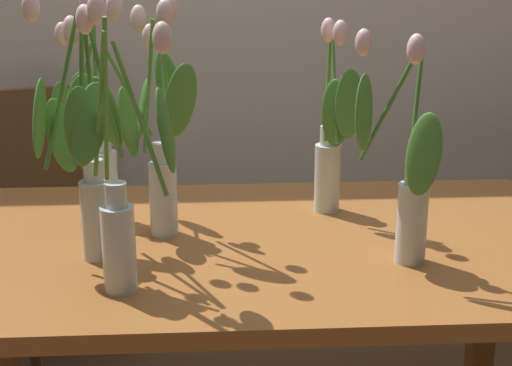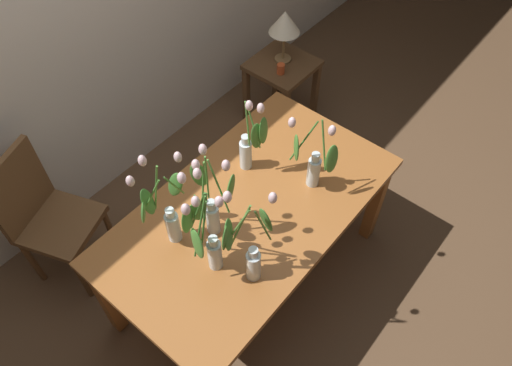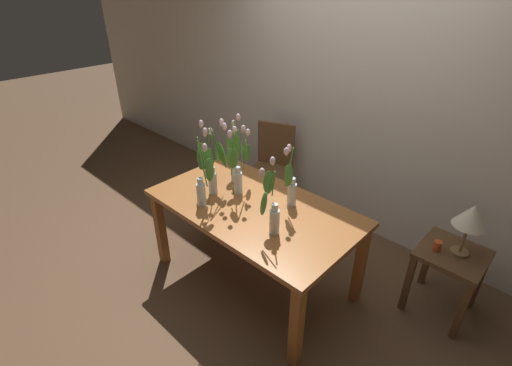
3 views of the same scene
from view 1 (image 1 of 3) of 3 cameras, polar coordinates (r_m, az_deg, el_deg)
dining_table at (r=1.84m, az=-0.14°, el=-6.96°), size 1.60×0.90×0.74m
tulip_vase_0 at (r=1.52m, az=-10.61°, el=-0.21°), size 0.24×0.17×0.58m
tulip_vase_1 at (r=1.94m, az=-11.65°, el=2.94°), size 0.28×0.14×0.57m
tulip_vase_2 at (r=1.93m, az=5.75°, el=2.54°), size 0.10×0.15×0.51m
tulip_vase_3 at (r=1.64m, az=11.30°, el=-0.31°), size 0.17×0.24×0.51m
tulip_vase_4 at (r=1.78m, az=-7.23°, el=2.57°), size 0.21×0.22×0.57m
tulip_vase_5 at (r=1.69m, az=-12.84°, el=2.00°), size 0.20×0.21×0.59m
dining_chair at (r=2.84m, az=-14.63°, el=-1.32°), size 0.52×0.52×0.93m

